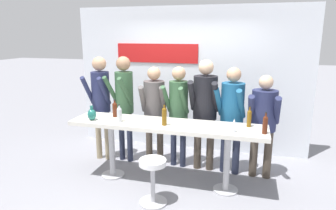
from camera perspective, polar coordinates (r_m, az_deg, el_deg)
The scene contains 18 objects.
ground_plane at distance 4.72m, azimuth -0.32°, elevation -14.54°, with size 40.00×40.00×0.00m, color gray.
back_wall at distance 5.78m, azimuth 3.95°, elevation 4.94°, with size 4.47×0.12×2.72m.
tasting_table at distance 4.39m, azimuth -0.33°, elevation -5.03°, with size 2.87×0.62×0.95m.
bar_stool at distance 4.03m, azimuth -2.92°, elevation -13.12°, with size 0.38×0.38×0.62m.
person_far_left at distance 5.32m, azimuth -12.73°, elevation 1.74°, with size 0.38×0.54×1.84m.
person_left at distance 5.17m, azimuth -8.38°, elevation 1.71°, with size 0.43×0.57×1.85m.
person_center_left at distance 5.03m, azimuth -2.65°, elevation 0.02°, with size 0.47×0.58×1.69m.
person_center at distance 4.92m, azimuth 1.98°, elevation -0.00°, with size 0.41×0.54×1.70m.
person_center_right at distance 4.81m, azimuth 7.06°, elevation 0.35°, with size 0.45×0.57×1.82m.
person_right at distance 4.77m, azimuth 12.08°, elevation -0.78°, with size 0.50×0.60×1.72m.
person_far_right at distance 4.76m, azimuth 17.74°, elevation -2.04°, with size 0.47×0.55×1.62m.
wine_bottle_0 at distance 4.22m, azimuth -0.66°, elevation -1.99°, with size 0.07×0.07×0.32m.
wine_bottle_1 at distance 4.30m, azimuth 15.21°, elevation -2.31°, with size 0.06×0.06×0.30m.
wine_bottle_2 at distance 4.06m, azimuth 18.02°, elevation -3.45°, with size 0.07×0.07×0.29m.
wine_bottle_3 at distance 4.45m, azimuth -9.25°, elevation -1.65°, with size 0.07×0.07×0.26m.
wine_bottle_4 at distance 4.73m, azimuth -10.09°, elevation -0.71°, with size 0.07×0.07×0.28m.
wine_glass_0 at distance 4.05m, azimuth 12.49°, elevation -3.27°, with size 0.07×0.07×0.18m.
decorative_vase at distance 4.63m, azimuth -14.30°, elevation -1.73°, with size 0.13×0.13×0.22m.
Camera 1 is at (1.14, -4.01, 2.21)m, focal length 32.00 mm.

